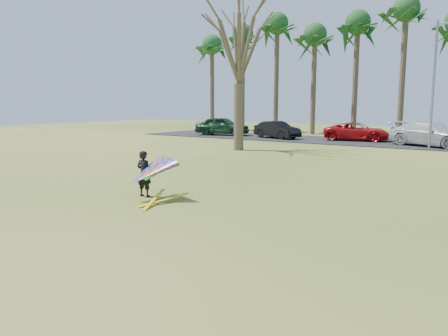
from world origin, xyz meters
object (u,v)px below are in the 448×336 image
Objects in this scene: car_3 at (432,134)px; car_0 at (222,126)px; kite_flyer at (148,173)px; car_1 at (277,130)px; car_2 at (357,132)px; bare_tree_left at (239,39)px; streetlight at (437,79)px.

car_0 is at bearing 111.15° from car_3.
car_0 is 2.07× the size of kite_flyer.
car_1 reaches higher than car_2.
car_1 is 0.85× the size of car_2.
car_0 reaches higher than car_3.
bare_tree_left is 13.71m from car_0.
car_2 is at bearing 68.90° from bare_tree_left.
car_2 is (-6.04, 3.67, -3.70)m from streetlight.
streetlight is at bearing -146.05° from car_3.
kite_flyer is (-4.09, -22.77, -0.05)m from car_3.
streetlight is (10.16, 7.00, -2.45)m from bare_tree_left.
car_2 is at bearing 148.73° from streetlight.
kite_flyer is at bearing -167.70° from car_3.
car_3 is at bearing 101.47° from streetlight.
bare_tree_left is 11.20m from car_1.
car_0 is 0.87× the size of car_3.
car_2 is (12.06, 1.24, -0.14)m from car_0.
car_3 is (11.88, -0.10, 0.12)m from car_1.
kite_flyer is (1.55, -24.43, 0.08)m from car_2.
streetlight is 3.35× the size of kite_flyer.
car_0 is at bearing 120.41° from kite_flyer.
car_2 is 2.11× the size of kite_flyer.
bare_tree_left is 1.92× the size of car_2.
bare_tree_left reaches higher than car_3.
car_0 is 5.83m from car_1.
car_3 is at bearing -107.65° from car_0.
kite_flyer reaches higher than car_2.
car_3 is 23.13m from kite_flyer.
bare_tree_left is at bearing 149.00° from car_2.
kite_flyer is at bearing -165.91° from car_0.
car_3 is at bearing -116.28° from car_2.
car_3 is at bearing -72.95° from car_1.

